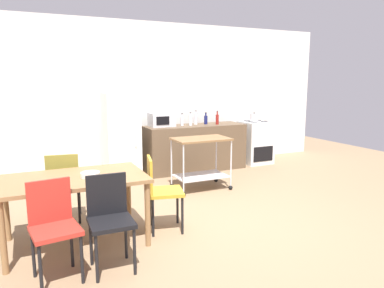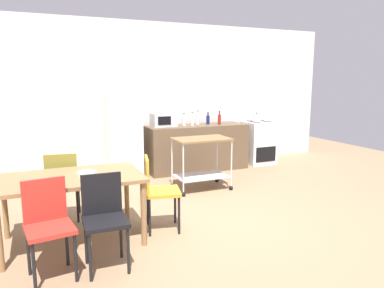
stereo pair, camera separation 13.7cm
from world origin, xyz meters
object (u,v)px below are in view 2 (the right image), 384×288
(microwave, at_px, (164,120))
(kettle, at_px, (257,118))
(kitchen_cart, at_px, (201,155))
(fruit_bowl, at_px, (87,174))
(bottle_hot_sauce, at_px, (208,120))
(bottle_vinegar, at_px, (192,120))
(dining_table, at_px, (71,183))
(stove_oven, at_px, (258,142))
(refrigerator, at_px, (123,135))
(chair_olive, at_px, (63,181))
(bottle_sparkling_water, at_px, (184,121))
(chair_mustard, at_px, (157,188))
(bottle_soda, at_px, (198,118))
(chair_black, at_px, (104,214))
(bottle_wine, at_px, (219,119))
(chair_red, at_px, (48,222))

(microwave, xyz_separation_m, kettle, (2.00, -0.15, -0.03))
(kitchen_cart, height_order, microwave, microwave)
(fruit_bowl, bearing_deg, bottle_hot_sauce, 43.77)
(bottle_vinegar, bearing_deg, fruit_bowl, -132.88)
(dining_table, bearing_deg, stove_oven, 31.42)
(refrigerator, height_order, bottle_hot_sauce, refrigerator)
(chair_olive, height_order, kitchen_cart, chair_olive)
(kitchen_cart, bearing_deg, microwave, 98.82)
(dining_table, bearing_deg, bottle_sparkling_water, 46.69)
(stove_oven, distance_m, refrigerator, 2.92)
(chair_olive, xyz_separation_m, microwave, (1.98, 1.84, 0.51))
(bottle_vinegar, xyz_separation_m, bottle_hot_sauce, (0.38, 0.08, -0.01))
(bottle_sparkling_water, relative_size, fruit_bowl, 1.20)
(dining_table, bearing_deg, kitchen_cart, 30.10)
(stove_oven, height_order, kettle, kettle)
(bottle_hot_sauce, bearing_deg, chair_mustard, -126.63)
(chair_mustard, xyz_separation_m, bottle_soda, (1.70, 2.60, 0.50))
(chair_black, height_order, bottle_wine, bottle_wine)
(dining_table, relative_size, bottle_hot_sauce, 6.42)
(kitchen_cart, relative_size, bottle_soda, 3.30)
(bottle_sparkling_water, height_order, bottle_soda, bottle_soda)
(bottle_wine, xyz_separation_m, fruit_bowl, (-2.89, -2.45, -0.23))
(chair_olive, relative_size, bottle_wine, 3.29)
(bottle_hot_sauce, relative_size, fruit_bowl, 1.16)
(kitchen_cart, xyz_separation_m, bottle_wine, (0.92, 1.14, 0.44))
(kitchen_cart, bearing_deg, bottle_sparkling_water, 80.95)
(chair_olive, relative_size, bottle_sparkling_water, 3.69)
(kitchen_cart, distance_m, bottle_wine, 1.53)
(bottle_soda, bearing_deg, dining_table, -136.17)
(fruit_bowl, bearing_deg, chair_black, -83.43)
(stove_oven, bearing_deg, chair_mustard, -140.75)
(bottle_vinegar, relative_size, fruit_bowl, 1.28)
(stove_oven, xyz_separation_m, bottle_soda, (-1.39, 0.08, 0.57))
(chair_red, distance_m, bottle_soda, 4.35)
(dining_table, bearing_deg, chair_black, -70.81)
(dining_table, relative_size, microwave, 3.26)
(dining_table, relative_size, bottle_wine, 5.54)
(chair_red, xyz_separation_m, bottle_vinegar, (2.75, 3.07, 0.49))
(kitchen_cart, xyz_separation_m, bottle_vinegar, (0.36, 1.19, 0.43))
(bottle_sparkling_water, distance_m, bottle_vinegar, 0.17)
(chair_red, height_order, bottle_hot_sauce, bottle_hot_sauce)
(chair_mustard, relative_size, chair_olive, 1.00)
(chair_olive, bearing_deg, chair_black, 110.17)
(chair_red, xyz_separation_m, microwave, (2.19, 3.17, 0.51))
(chair_mustard, distance_m, bottle_soda, 3.15)
(bottle_sparkling_water, bearing_deg, chair_red, -129.78)
(chair_mustard, xyz_separation_m, microwave, (0.97, 2.58, 0.51))
(chair_mustard, bearing_deg, bottle_wine, -27.82)
(kettle, bearing_deg, dining_table, -148.86)
(stove_oven, bearing_deg, dining_table, -148.58)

